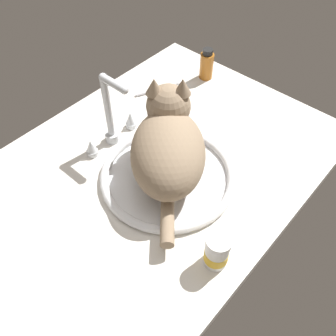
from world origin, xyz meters
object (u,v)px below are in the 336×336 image
pill_bottle (217,252)px  cat (168,143)px  sink_basin (168,176)px  toothbrush (162,89)px  faucet (111,118)px  amber_bottle (207,65)px

pill_bottle → cat: bearing=63.2°
sink_basin → toothbrush: bearing=44.7°
sink_basin → cat: cat is taller
cat → pill_bottle: size_ratio=3.70×
toothbrush → faucet: bearing=-167.9°
toothbrush → cat: bearing=-135.1°
sink_basin → cat: size_ratio=1.04×
amber_bottle → cat: bearing=-155.2°
sink_basin → cat: 9.89cm
pill_bottle → toothbrush: bearing=53.1°
pill_bottle → toothbrush: pill_bottle is taller
amber_bottle → faucet: bearing=179.2°
sink_basin → amber_bottle: bearing=25.6°
sink_basin → amber_bottle: amber_bottle is taller
sink_basin → amber_bottle: (41.66, 19.94, 3.91)cm
faucet → sink_basin: bearing=-90.0°
cat → faucet: bearing=95.3°
sink_basin → amber_bottle: size_ratio=3.35×
sink_basin → faucet: size_ratio=1.57×
faucet → amber_bottle: bearing=-0.8°
cat → toothbrush: 36.30cm
sink_basin → cat: bearing=41.1°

